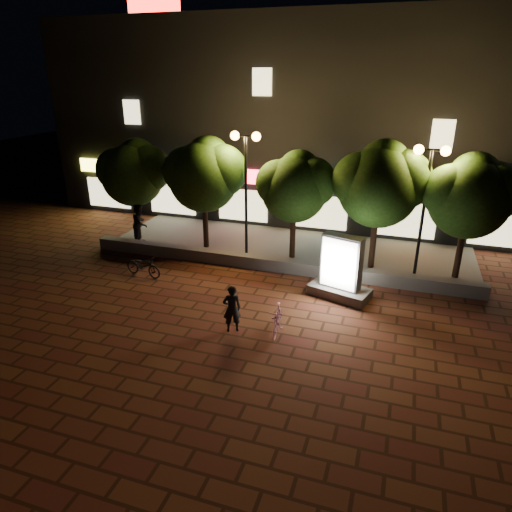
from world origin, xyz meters
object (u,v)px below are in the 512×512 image
at_px(street_lamp_left, 246,163).
at_px(street_lamp_right, 428,178).
at_px(scooter_pink, 277,320).
at_px(tree_far_right, 471,194).
at_px(scooter_parked, 143,266).
at_px(ad_kiosk, 341,272).
at_px(pedestrian, 140,223).
at_px(tree_right, 381,182).
at_px(tree_left, 205,173).
at_px(tree_mid, 296,185).
at_px(tree_far_left, 134,171).
at_px(rider, 232,309).

bearing_deg(street_lamp_left, street_lamp_right, 0.00).
bearing_deg(scooter_pink, tree_far_right, 39.25).
bearing_deg(scooter_parked, street_lamp_right, -62.54).
height_order(ad_kiosk, pedestrian, ad_kiosk).
distance_m(tree_right, street_lamp_left, 5.38).
bearing_deg(ad_kiosk, pedestrian, 165.86).
distance_m(scooter_parked, pedestrian, 3.67).
relative_size(ad_kiosk, scooter_pink, 1.58).
bearing_deg(street_lamp_left, tree_far_right, 1.76).
bearing_deg(tree_far_right, scooter_parked, -162.85).
distance_m(tree_left, tree_mid, 4.00).
height_order(tree_far_left, scooter_pink, tree_far_left).
xyz_separation_m(tree_mid, scooter_parked, (-5.16, -3.60, -2.79)).
xyz_separation_m(scooter_pink, rider, (-1.34, -0.34, 0.33)).
relative_size(street_lamp_right, rider, 3.23).
bearing_deg(tree_left, tree_far_left, -180.00).
distance_m(street_lamp_right, rider, 8.66).
bearing_deg(tree_right, tree_left, -180.00).
bearing_deg(ad_kiosk, scooter_pink, -115.61).
distance_m(tree_right, scooter_pink, 7.14).
xyz_separation_m(tree_left, rider, (3.60, -6.31, -2.67)).
bearing_deg(ad_kiosk, street_lamp_left, 149.07).
height_order(tree_far_right, street_lamp_right, street_lamp_right).
bearing_deg(street_lamp_right, pedestrian, -178.68).
relative_size(ad_kiosk, rider, 1.51).
height_order(tree_left, street_lamp_right, street_lamp_right).
xyz_separation_m(street_lamp_left, rider, (1.65, -6.05, -3.26)).
bearing_deg(tree_mid, street_lamp_right, -3.04).
bearing_deg(tree_far_right, tree_mid, -180.00).
height_order(tree_far_left, tree_left, tree_left).
bearing_deg(tree_mid, pedestrian, -175.65).
bearing_deg(pedestrian, scooter_pink, -137.53).
height_order(tree_left, scooter_pink, tree_left).
bearing_deg(scooter_parked, tree_mid, -45.89).
height_order(ad_kiosk, scooter_pink, ad_kiosk).
distance_m(rider, pedestrian, 8.84).
bearing_deg(street_lamp_right, tree_far_right, 9.61).
relative_size(tree_far_left, scooter_parked, 2.84).
height_order(tree_far_right, ad_kiosk, tree_far_right).
height_order(tree_mid, ad_kiosk, tree_mid).
bearing_deg(rider, tree_right, -149.51).
bearing_deg(tree_far_left, pedestrian, -53.26).
xyz_separation_m(tree_far_right, scooter_parked, (-11.66, -3.60, -2.94)).
bearing_deg(tree_right, rider, -120.42).
bearing_deg(tree_right, street_lamp_left, -177.19).
xyz_separation_m(tree_mid, street_lamp_left, (-2.05, -0.26, 0.81)).
distance_m(tree_far_right, scooter_parked, 12.55).
distance_m(tree_far_left, tree_right, 10.81).
bearing_deg(scooter_parked, tree_far_right, -63.65).
bearing_deg(tree_left, rider, -60.32).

